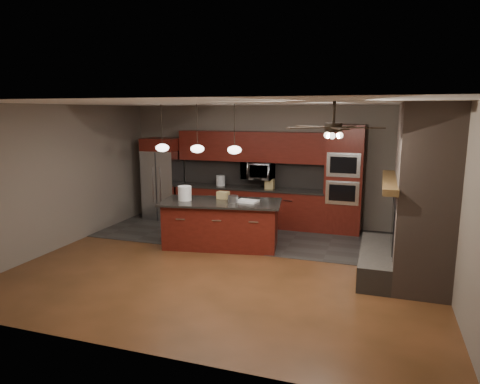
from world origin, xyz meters
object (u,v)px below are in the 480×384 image
at_px(kitchen_island, 221,224).
at_px(counter_bucket, 221,181).
at_px(oven_tower, 344,180).
at_px(paint_can, 233,199).
at_px(microwave, 258,171).
at_px(white_bucket, 185,193).
at_px(refrigerator, 163,179).
at_px(counter_box, 270,184).
at_px(paint_tray, 247,201).
at_px(cardboard_box, 223,195).

height_order(kitchen_island, counter_bucket, counter_bucket).
relative_size(oven_tower, paint_can, 11.76).
relative_size(microwave, white_bucket, 2.55).
bearing_deg(oven_tower, refrigerator, -179.04).
bearing_deg(refrigerator, counter_box, 0.65).
height_order(counter_bucket, counter_box, counter_bucket).
distance_m(oven_tower, paint_can, 2.67).
distance_m(kitchen_island, counter_box, 1.91).
xyz_separation_m(oven_tower, microwave, (-1.98, 0.06, 0.11)).
relative_size(microwave, paint_tray, 1.82).
xyz_separation_m(kitchen_island, paint_tray, (0.52, 0.09, 0.48)).
distance_m(refrigerator, cardboard_box, 2.60).
bearing_deg(oven_tower, paint_can, -136.97).
xyz_separation_m(paint_can, paint_tray, (0.26, 0.11, -0.05)).
bearing_deg(counter_box, white_bucket, -121.35).
height_order(white_bucket, paint_tray, white_bucket).
relative_size(oven_tower, counter_box, 10.61).
distance_m(microwave, kitchen_island, 2.04).
bearing_deg(counter_box, kitchen_island, -104.55).
xyz_separation_m(kitchen_island, counter_bucket, (-0.69, 1.80, 0.56)).
bearing_deg(refrigerator, microwave, 3.10).
xyz_separation_m(white_bucket, paint_tray, (1.24, 0.22, -0.12)).
relative_size(oven_tower, kitchen_island, 0.96).
height_order(microwave, cardboard_box, microwave).
bearing_deg(oven_tower, white_bucket, -146.66).
xyz_separation_m(oven_tower, cardboard_box, (-2.25, -1.54, -0.20)).
height_order(oven_tower, white_bucket, oven_tower).
height_order(microwave, paint_can, microwave).
bearing_deg(paint_tray, microwave, 107.91).
bearing_deg(paint_tray, kitchen_island, -161.72).
distance_m(counter_bucket, counter_box, 1.23).
bearing_deg(refrigerator, counter_bucket, 3.09).
bearing_deg(counter_box, oven_tower, 3.97).
height_order(paint_tray, counter_bucket, counter_bucket).
relative_size(kitchen_island, counter_bucket, 10.13).
bearing_deg(cardboard_box, paint_tray, -10.89).
height_order(cardboard_box, counter_box, counter_box).
distance_m(kitchen_island, paint_tray, 0.71).
relative_size(paint_tray, counter_box, 1.79).
bearing_deg(counter_bucket, kitchen_island, -68.94).
distance_m(microwave, refrigerator, 2.45).
relative_size(white_bucket, counter_bucket, 1.17).
relative_size(microwave, counter_bucket, 2.98).
distance_m(paint_can, cardboard_box, 0.41).
height_order(oven_tower, counter_box, oven_tower).
height_order(refrigerator, paint_can, refrigerator).
bearing_deg(microwave, oven_tower, -1.66).
height_order(refrigerator, cardboard_box, refrigerator).
distance_m(white_bucket, counter_bucket, 1.93).
height_order(oven_tower, paint_tray, oven_tower).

